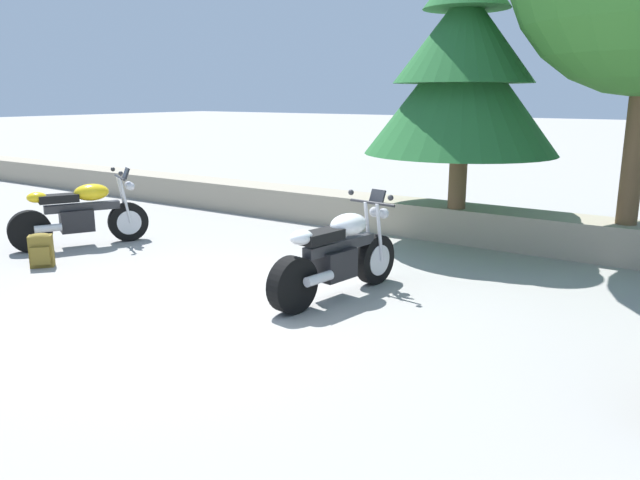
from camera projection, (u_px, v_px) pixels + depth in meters
ground_plane at (200, 309)px, 6.78m from camera, size 120.00×120.00×0.00m
stone_wall at (401, 216)px, 10.57m from camera, size 36.00×0.80×0.55m
motorcycle_yellow_near_left at (82, 215)px, 9.51m from camera, size 1.13×1.91×1.18m
motorcycle_white_centre at (339, 256)px, 7.10m from camera, size 0.67×2.06×1.18m
rider_backpack at (41, 250)px, 8.39m from camera, size 0.35×0.35×0.47m
pine_tree_far_left at (463, 70)px, 9.25m from camera, size 2.94×2.94×3.83m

